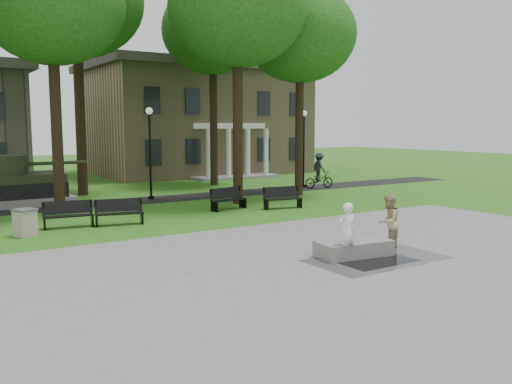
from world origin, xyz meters
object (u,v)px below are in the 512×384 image
Objects in this scene: park_bench_0 at (68,214)px; skateboarder at (346,232)px; concrete_block at (354,248)px; cyclist at (319,174)px; trash_bin at (25,222)px; friend_watching at (388,222)px.

skateboarder is at bearing -52.51° from park_bench_0.
cyclist is at bearing 53.89° from concrete_block.
concrete_block is 1.19× the size of park_bench_0.
trash_bin is (-7.50, 8.31, 0.24)m from concrete_block.
skateboarder is at bearing 148.84° from cyclist.
cyclist reaches higher than trash_bin.
trash_bin is (-9.00, 8.21, -0.38)m from friend_watching.
cyclist is at bearing 18.02° from trash_bin.
park_bench_0 is (-5.29, 9.47, -0.32)m from skateboarder.
park_bench_0 is (-5.85, 9.18, 0.28)m from concrete_block.
trash_bin is at bearing 113.88° from cyclist.
skateboarder is 2.10m from friend_watching.
trash_bin is (-6.94, 8.60, -0.36)m from skateboarder.
concrete_block is 10.89m from park_bench_0.
trash_bin is at bearing 132.08° from concrete_block.
trash_bin is at bearing -143.78° from park_bench_0.
cyclist reaches higher than park_bench_0.
skateboarder is 0.76× the size of cyclist.
friend_watching reaches higher than trash_bin.
concrete_block is at bearing 149.74° from cyclist.
park_bench_0 reaches higher than concrete_block.
concrete_block is 17.46m from cyclist.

